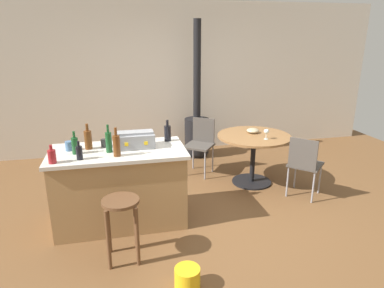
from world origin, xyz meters
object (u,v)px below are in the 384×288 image
(folding_chair_far, at_px, (201,142))
(plastic_bucket, at_px, (187,279))
(dining_table, at_px, (253,146))
(cup_0, at_px, (105,143))
(bottle_4, at_px, (117,145))
(kitchen_island, at_px, (120,186))
(folding_chair_near, at_px, (304,162))
(bottle_2, at_px, (79,152))
(wine_glass, at_px, (266,132))
(bottle_3, at_px, (109,142))
(wooden_stool, at_px, (121,215))
(bottle_0, at_px, (75,145))
(bottle_5, at_px, (52,156))
(serving_bowl, at_px, (253,131))
(cup_1, at_px, (69,146))
(bottle_1, at_px, (168,133))
(toolbox, at_px, (135,140))
(wood_stove, at_px, (197,126))
(bottle_6, at_px, (88,139))

(folding_chair_far, xyz_separation_m, plastic_bucket, (-0.76, -2.54, -0.41))
(dining_table, bearing_deg, cup_0, -164.98)
(bottle_4, relative_size, plastic_bucket, 1.39)
(kitchen_island, distance_m, folding_chair_near, 2.40)
(dining_table, xyz_separation_m, bottle_2, (-2.30, -0.93, 0.40))
(wine_glass, bearing_deg, bottle_3, -165.54)
(kitchen_island, xyz_separation_m, wooden_stool, (-0.00, -0.73, 0.03))
(bottle_0, bearing_deg, wooden_stool, -58.00)
(wooden_stool, bearing_deg, bottle_3, 97.10)
(bottle_5, xyz_separation_m, serving_bowl, (2.58, 1.10, -0.19))
(folding_chair_near, xyz_separation_m, bottle_2, (-2.78, -0.34, 0.47))
(bottle_4, distance_m, serving_bowl, 2.22)
(bottle_2, xyz_separation_m, plastic_bucket, (0.90, -1.05, -0.86))
(cup_0, relative_size, cup_1, 0.98)
(bottle_2, bearing_deg, kitchen_island, 30.62)
(bottle_0, relative_size, bottle_1, 0.97)
(toolbox, relative_size, cup_0, 3.58)
(bottle_1, xyz_separation_m, wine_glass, (1.41, 0.27, -0.14))
(toolbox, height_order, wine_glass, toolbox)
(bottle_1, bearing_deg, wooden_stool, -122.34)
(dining_table, distance_m, wine_glass, 0.36)
(bottle_2, height_order, plastic_bucket, bottle_2)
(serving_bowl, bearing_deg, bottle_2, -155.72)
(bottle_4, xyz_separation_m, bottle_5, (-0.63, -0.07, -0.05))
(wooden_stool, height_order, serving_bowl, serving_bowl)
(wooden_stool, relative_size, wood_stove, 0.27)
(serving_bowl, bearing_deg, wooden_stool, -141.50)
(folding_chair_far, relative_size, bottle_3, 2.83)
(wooden_stool, height_order, bottle_2, bottle_2)
(bottle_1, xyz_separation_m, cup_0, (-0.73, -0.06, -0.05))
(bottle_4, xyz_separation_m, plastic_bucket, (0.52, -1.07, -0.91))
(bottle_2, xyz_separation_m, cup_0, (0.24, 0.38, -0.03))
(bottle_1, distance_m, bottle_6, 0.91)
(dining_table, height_order, serving_bowl, serving_bowl)
(wooden_stool, height_order, bottle_0, bottle_0)
(wooden_stool, relative_size, bottle_1, 2.49)
(bottle_0, xyz_separation_m, bottle_6, (0.13, 0.14, 0.02))
(folding_chair_near, xyz_separation_m, bottle_5, (-3.03, -0.39, 0.46))
(bottle_6, relative_size, cup_0, 2.45)
(folding_chair_near, xyz_separation_m, bottle_3, (-2.48, -0.16, 0.51))
(kitchen_island, distance_m, plastic_bucket, 1.42)
(bottle_0, height_order, cup_0, bottle_0)
(folding_chair_far, bearing_deg, serving_bowl, -33.29)
(wood_stove, height_order, bottle_5, wood_stove)
(folding_chair_far, relative_size, bottle_0, 3.47)
(bottle_4, height_order, wine_glass, bottle_4)
(kitchen_island, xyz_separation_m, serving_bowl, (1.95, 0.82, 0.32))
(bottle_2, height_order, bottle_3, bottle_3)
(bottle_1, height_order, bottle_5, bottle_1)
(dining_table, bearing_deg, bottle_6, -165.02)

